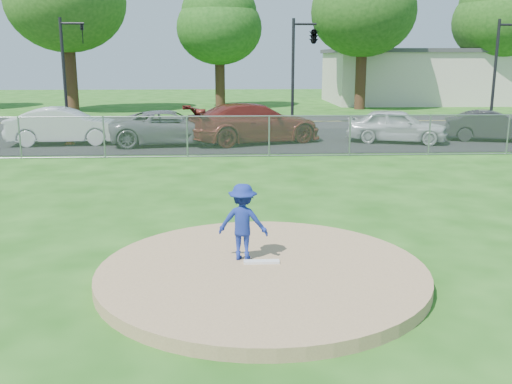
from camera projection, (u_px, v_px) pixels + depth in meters
ground at (244, 167)px, 19.12m from camera, size 120.00×120.00×0.00m
pitchers_mound at (262, 273)px, 9.37m from camera, size 5.40×5.40×0.20m
pitching_rubber at (262, 262)px, 9.54m from camera, size 0.60×0.15×0.04m
chain_link_fence at (242, 137)px, 20.89m from camera, size 40.00×0.06×1.50m
parking_lot at (239, 140)px, 25.43m from camera, size 50.00×8.00×0.01m
street at (236, 122)px, 32.73m from camera, size 60.00×7.00×0.01m
commercial_building at (428, 76)px, 46.65m from camera, size 16.40×9.40×4.30m
tree_center at (219, 17)px, 40.93m from camera, size 6.16×6.16×9.84m
tree_far_right at (499, 11)px, 42.82m from camera, size 6.72×6.72×10.74m
traffic_signal_left at (68, 62)px, 29.58m from camera, size 1.28×0.20×5.60m
traffic_signal_center at (312, 38)px, 29.93m from camera, size 1.42×2.48×5.60m
traffic_signal_right at (500, 62)px, 30.73m from camera, size 1.28×0.20×5.60m
pitcher at (243, 222)px, 9.60m from camera, size 0.93×0.65×1.31m
traffic_cone at (70, 136)px, 24.10m from camera, size 0.33×0.33×0.65m
parked_car_white at (65, 126)px, 23.96m from camera, size 4.79×2.07×1.53m
parked_car_gray at (171, 127)px, 23.93m from camera, size 5.37×2.98×1.42m
parked_car_darkred at (255, 123)px, 24.37m from camera, size 6.27×4.21×1.69m
parked_car_pearl at (397, 126)px, 24.53m from camera, size 4.54×2.92×1.44m
parked_car_charcoal at (492, 126)px, 25.02m from camera, size 4.19×2.42×1.31m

